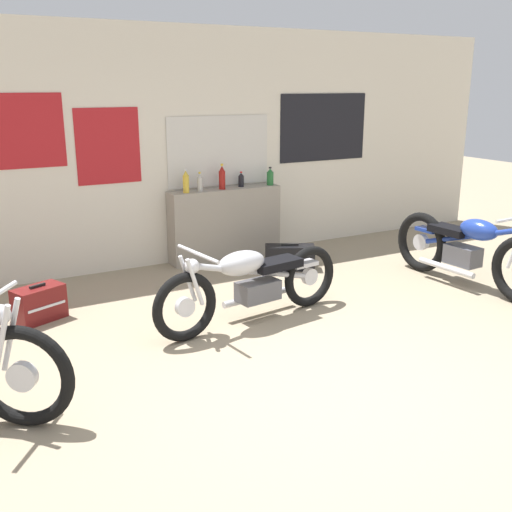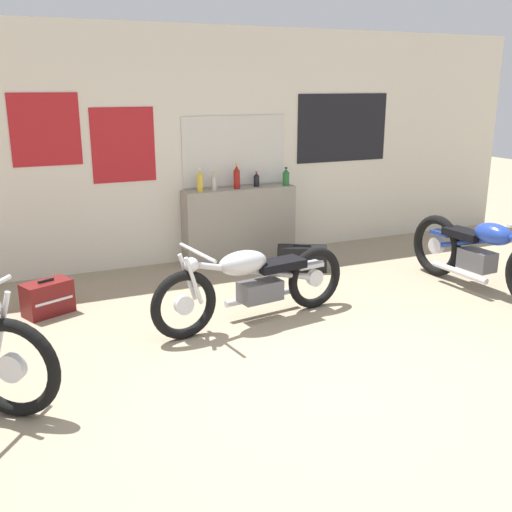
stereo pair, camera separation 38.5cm
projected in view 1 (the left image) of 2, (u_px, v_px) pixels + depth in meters
ground_plane at (341, 389)px, 4.35m from camera, size 24.00×24.00×0.00m
wall_back at (162, 148)px, 7.05m from camera, size 10.00×0.07×2.80m
sill_counter at (225, 224)px, 7.49m from camera, size 1.44×0.28×0.89m
bottle_leftmost at (186, 182)px, 7.05m from camera, size 0.07×0.07×0.29m
bottle_left_center at (200, 183)px, 7.15m from camera, size 0.07×0.07×0.23m
bottle_center at (222, 178)px, 7.29m from camera, size 0.08×0.08×0.31m
bottle_right_center at (241, 180)px, 7.48m from camera, size 0.07×0.07×0.19m
bottle_rightmost at (270, 177)px, 7.60m from camera, size 0.09×0.09×0.23m
motorcycle_blue at (468, 249)px, 6.45m from camera, size 0.64×2.03×0.88m
motorcycle_silver at (252, 282)px, 5.48m from camera, size 2.02×0.64×0.77m
hard_case_black at (290, 257)px, 7.13m from camera, size 0.62×0.48×0.31m
hard_case_darkred at (39, 304)px, 5.58m from camera, size 0.51×0.40×0.35m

